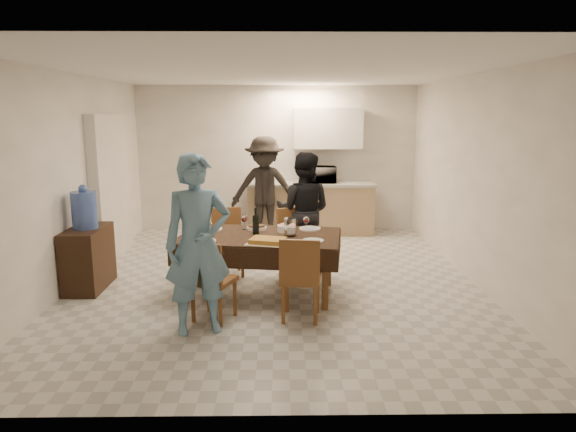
# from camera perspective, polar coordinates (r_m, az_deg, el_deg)

# --- Properties ---
(floor) EXTENTS (5.00, 6.00, 0.02)m
(floor) POSITION_cam_1_polar(r_m,az_deg,el_deg) (6.64, -1.40, -7.19)
(floor) COLOR beige
(floor) RESTS_ON ground
(ceiling) EXTENTS (5.00, 6.00, 0.02)m
(ceiling) POSITION_cam_1_polar(r_m,az_deg,el_deg) (6.32, -1.52, 15.78)
(ceiling) COLOR white
(ceiling) RESTS_ON wall_back
(wall_back) EXTENTS (5.00, 0.02, 2.60)m
(wall_back) POSITION_cam_1_polar(r_m,az_deg,el_deg) (9.33, -1.25, 6.35)
(wall_back) COLOR white
(wall_back) RESTS_ON floor
(wall_front) EXTENTS (5.00, 0.02, 2.60)m
(wall_front) POSITION_cam_1_polar(r_m,az_deg,el_deg) (3.40, -2.01, -2.45)
(wall_front) COLOR white
(wall_front) RESTS_ON floor
(wall_left) EXTENTS (0.02, 6.00, 2.60)m
(wall_left) POSITION_cam_1_polar(r_m,az_deg,el_deg) (6.85, -22.90, 3.65)
(wall_left) COLOR white
(wall_left) RESTS_ON floor
(wall_right) EXTENTS (0.02, 6.00, 2.60)m
(wall_right) POSITION_cam_1_polar(r_m,az_deg,el_deg) (6.80, 20.18, 3.80)
(wall_right) COLOR white
(wall_right) RESTS_ON floor
(stub_partition) EXTENTS (0.15, 1.40, 2.10)m
(stub_partition) POSITION_cam_1_polar(r_m,az_deg,el_deg) (7.97, -19.05, 3.07)
(stub_partition) COLOR beige
(stub_partition) RESTS_ON floor
(kitchen_base_cabinet) EXTENTS (2.20, 0.60, 0.86)m
(kitchen_base_cabinet) POSITION_cam_1_polar(r_m,az_deg,el_deg) (9.15, 2.52, 0.74)
(kitchen_base_cabinet) COLOR #9E7F5F
(kitchen_base_cabinet) RESTS_ON floor
(kitchen_worktop) EXTENTS (2.24, 0.64, 0.05)m
(kitchen_worktop) POSITION_cam_1_polar(r_m,az_deg,el_deg) (9.07, 2.54, 3.56)
(kitchen_worktop) COLOR #9D9D98
(kitchen_worktop) RESTS_ON kitchen_base_cabinet
(upper_cabinet) EXTENTS (1.20, 0.34, 0.70)m
(upper_cabinet) POSITION_cam_1_polar(r_m,az_deg,el_deg) (9.16, 4.45, 9.67)
(upper_cabinet) COLOR white
(upper_cabinet) RESTS_ON wall_back
(dining_table) EXTENTS (1.97, 1.31, 0.72)m
(dining_table) POSITION_cam_1_polar(r_m,az_deg,el_deg) (5.99, -3.13, -2.44)
(dining_table) COLOR black
(dining_table) RESTS_ON floor
(chair_near_left) EXTENTS (0.51, 0.52, 0.46)m
(chair_near_left) POSITION_cam_1_polar(r_m,az_deg,el_deg) (5.27, -8.39, -6.27)
(chair_near_left) COLOR brown
(chair_near_left) RESTS_ON floor
(chair_near_right) EXTENTS (0.45, 0.45, 0.48)m
(chair_near_right) POSITION_cam_1_polar(r_m,az_deg,el_deg) (5.22, 1.49, -6.10)
(chair_near_right) COLOR brown
(chair_near_right) RESTS_ON floor
(chair_far_left) EXTENTS (0.48, 0.48, 0.47)m
(chair_far_left) POSITION_cam_1_polar(r_m,az_deg,el_deg) (6.70, -6.74, -2.32)
(chair_far_left) COLOR brown
(chair_far_left) RESTS_ON floor
(chair_far_right) EXTENTS (0.53, 0.55, 0.47)m
(chair_far_right) POSITION_cam_1_polar(r_m,az_deg,el_deg) (6.67, 0.98, -2.31)
(chair_far_right) COLOR brown
(chair_far_right) RESTS_ON floor
(console) EXTENTS (0.41, 0.81, 0.75)m
(console) POSITION_cam_1_polar(r_m,az_deg,el_deg) (6.72, -21.32, -4.40)
(console) COLOR #311D10
(console) RESTS_ON floor
(water_jug) EXTENTS (0.30, 0.30, 0.45)m
(water_jug) POSITION_cam_1_polar(r_m,az_deg,el_deg) (6.60, -21.69, 0.62)
(water_jug) COLOR #4C6EC7
(water_jug) RESTS_ON console
(wine_bottle) EXTENTS (0.08, 0.08, 0.31)m
(wine_bottle) POSITION_cam_1_polar(r_m,az_deg,el_deg) (6.00, -3.61, -0.58)
(wine_bottle) COLOR black
(wine_bottle) RESTS_ON dining_table
(water_pitcher) EXTENTS (0.14, 0.14, 0.21)m
(water_pitcher) POSITION_cam_1_polar(r_m,az_deg,el_deg) (5.91, 0.23, -1.25)
(water_pitcher) COLOR white
(water_pitcher) RESTS_ON dining_table
(savoury_tart) EXTENTS (0.51, 0.43, 0.05)m
(savoury_tart) POSITION_cam_1_polar(r_m,az_deg,el_deg) (5.60, -2.27, -2.77)
(savoury_tart) COLOR gold
(savoury_tart) RESTS_ON dining_table
(salad_bowl) EXTENTS (0.20, 0.20, 0.08)m
(salad_bowl) POSITION_cam_1_polar(r_m,az_deg,el_deg) (6.14, -0.27, -1.38)
(salad_bowl) COLOR white
(salad_bowl) RESTS_ON dining_table
(mushroom_dish) EXTENTS (0.22, 0.22, 0.04)m
(mushroom_dish) POSITION_cam_1_polar(r_m,az_deg,el_deg) (6.25, -3.49, -1.37)
(mushroom_dish) COLOR white
(mushroom_dish) RESTS_ON dining_table
(wine_glass_a) EXTENTS (0.09, 0.09, 0.21)m
(wine_glass_a) POSITION_cam_1_polar(r_m,az_deg,el_deg) (5.77, -8.72, -1.71)
(wine_glass_a) COLOR white
(wine_glass_a) RESTS_ON dining_table
(wine_glass_b) EXTENTS (0.08, 0.08, 0.17)m
(wine_glass_b) POSITION_cam_1_polar(r_m,az_deg,el_deg) (6.21, 2.03, -0.81)
(wine_glass_b) COLOR white
(wine_glass_b) RESTS_ON dining_table
(wine_glass_c) EXTENTS (0.08, 0.08, 0.19)m
(wine_glass_c) POSITION_cam_1_polar(r_m,az_deg,el_deg) (6.27, -4.86, -0.66)
(wine_glass_c) COLOR white
(wine_glass_c) RESTS_ON dining_table
(plate_near_left) EXTENTS (0.25, 0.25, 0.01)m
(plate_near_left) POSITION_cam_1_polar(r_m,az_deg,el_deg) (5.75, -9.25, -2.75)
(plate_near_left) COLOR white
(plate_near_left) RESTS_ON dining_table
(plate_near_right) EXTENTS (0.24, 0.24, 0.01)m
(plate_near_right) POSITION_cam_1_polar(r_m,az_deg,el_deg) (5.70, 2.79, -2.75)
(plate_near_right) COLOR white
(plate_near_right) RESTS_ON dining_table
(plate_far_left) EXTENTS (0.25, 0.25, 0.01)m
(plate_far_left) POSITION_cam_1_polar(r_m,az_deg,el_deg) (6.32, -8.47, -1.43)
(plate_far_left) COLOR white
(plate_far_left) RESTS_ON dining_table
(plate_far_right) EXTENTS (0.27, 0.27, 0.02)m
(plate_far_right) POSITION_cam_1_polar(r_m,az_deg,el_deg) (6.28, 2.46, -1.41)
(plate_far_right) COLOR white
(plate_far_right) RESTS_ON dining_table
(microwave) EXTENTS (0.52, 0.35, 0.29)m
(microwave) POSITION_cam_1_polar(r_m,az_deg,el_deg) (9.07, 3.69, 4.62)
(microwave) COLOR white
(microwave) RESTS_ON kitchen_worktop
(person_near) EXTENTS (0.73, 0.59, 1.75)m
(person_near) POSITION_cam_1_polar(r_m,az_deg,el_deg) (4.98, -9.98, -3.16)
(person_near) COLOR #608CAC
(person_near) RESTS_ON floor
(person_far) EXTENTS (0.90, 0.77, 1.61)m
(person_far) POSITION_cam_1_polar(r_m,az_deg,el_deg) (6.99, 1.71, 0.56)
(person_far) COLOR black
(person_far) RESTS_ON floor
(person_kitchen) EXTENTS (1.12, 0.65, 1.74)m
(person_kitchen) POSITION_cam_1_polar(r_m,az_deg,el_deg) (8.62, -2.61, 3.05)
(person_kitchen) COLOR black
(person_kitchen) RESTS_ON floor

